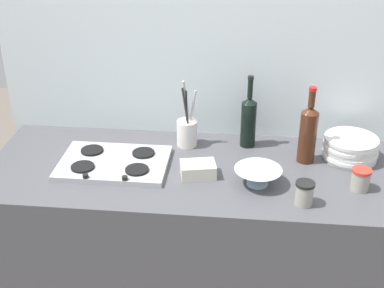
# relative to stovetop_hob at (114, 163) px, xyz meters

# --- Properties ---
(counter_block) EXTENTS (1.80, 0.70, 0.90)m
(counter_block) POSITION_rel_stovetop_hob_xyz_m (0.34, 0.01, -0.46)
(counter_block) COLOR #4C4C51
(counter_block) RESTS_ON ground
(backsplash_panel) EXTENTS (1.90, 0.06, 2.42)m
(backsplash_panel) POSITION_rel_stovetop_hob_xyz_m (0.34, 0.39, 0.29)
(backsplash_panel) COLOR silver
(backsplash_panel) RESTS_ON ground
(stovetop_hob) EXTENTS (0.47, 0.33, 0.04)m
(stovetop_hob) POSITION_rel_stovetop_hob_xyz_m (0.00, 0.00, 0.00)
(stovetop_hob) COLOR #B2B2B7
(stovetop_hob) RESTS_ON counter_block
(plate_stack) EXTENTS (0.24, 0.24, 0.10)m
(plate_stack) POSITION_rel_stovetop_hob_xyz_m (1.04, 0.17, 0.04)
(plate_stack) COLOR white
(plate_stack) RESTS_ON counter_block
(wine_bottle_leftmost) EXTENTS (0.08, 0.08, 0.35)m
(wine_bottle_leftmost) POSITION_rel_stovetop_hob_xyz_m (0.84, 0.13, 0.13)
(wine_bottle_leftmost) COLOR #472314
(wine_bottle_leftmost) RESTS_ON counter_block
(wine_bottle_mid_left) EXTENTS (0.07, 0.07, 0.34)m
(wine_bottle_mid_left) POSITION_rel_stovetop_hob_xyz_m (0.58, 0.25, 0.11)
(wine_bottle_mid_left) COLOR black
(wine_bottle_mid_left) RESTS_ON counter_block
(mixing_bowl) EXTENTS (0.20, 0.20, 0.07)m
(mixing_bowl) POSITION_rel_stovetop_hob_xyz_m (0.62, -0.09, 0.03)
(mixing_bowl) COLOR silver
(mixing_bowl) RESTS_ON counter_block
(butter_dish) EXTENTS (0.16, 0.13, 0.06)m
(butter_dish) POSITION_rel_stovetop_hob_xyz_m (0.37, -0.05, 0.02)
(butter_dish) COLOR silver
(butter_dish) RESTS_ON counter_block
(utensil_crock) EXTENTS (0.09, 0.09, 0.32)m
(utensil_crock) POSITION_rel_stovetop_hob_xyz_m (0.30, 0.23, 0.06)
(utensil_crock) COLOR silver
(utensil_crock) RESTS_ON counter_block
(condiment_jar_front) EXTENTS (0.07, 0.07, 0.10)m
(condiment_jar_front) POSITION_rel_stovetop_hob_xyz_m (0.80, -0.22, 0.04)
(condiment_jar_front) COLOR #9E998C
(condiment_jar_front) RESTS_ON counter_block
(condiment_jar_rear) EXTENTS (0.08, 0.08, 0.09)m
(condiment_jar_rear) POSITION_rel_stovetop_hob_xyz_m (1.04, -0.09, 0.03)
(condiment_jar_rear) COLOR #9E998C
(condiment_jar_rear) RESTS_ON counter_block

